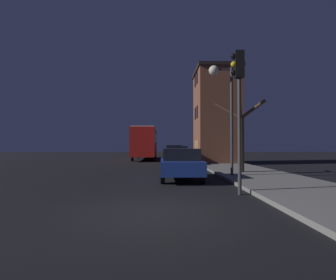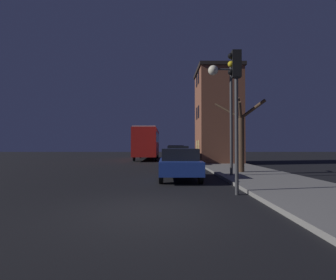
{
  "view_description": "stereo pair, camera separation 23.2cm",
  "coord_description": "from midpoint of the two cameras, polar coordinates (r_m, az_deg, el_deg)",
  "views": [
    {
      "loc": [
        0.2,
        -6.42,
        1.62
      ],
      "look_at": [
        0.56,
        9.17,
        1.95
      ],
      "focal_mm": 28.0,
      "sensor_mm": 36.0,
      "label": 1
    },
    {
      "loc": [
        0.43,
        -6.42,
        1.62
      ],
      "look_at": [
        0.56,
        9.17,
        1.95
      ],
      "focal_mm": 28.0,
      "sensor_mm": 36.0,
      "label": 2
    }
  ],
  "objects": [
    {
      "name": "streetlamp",
      "position": [
        13.64,
        11.18,
        10.03
      ],
      "size": [
        1.22,
        0.5,
        5.52
      ],
      "color": "#38383A",
      "rests_on": "sidewalk"
    },
    {
      "name": "ground_plane",
      "position": [
        6.63,
        -4.18,
        -15.33
      ],
      "size": [
        120.0,
        120.0,
        0.0
      ],
      "primitive_type": "plane",
      "color": "black"
    },
    {
      "name": "car_near_lane",
      "position": [
        12.41,
        2.18,
        -5.06
      ],
      "size": [
        1.85,
        4.05,
        1.48
      ],
      "color": "navy",
      "rests_on": "ground"
    },
    {
      "name": "bus",
      "position": [
        30.4,
        -5.17,
        -0.25
      ],
      "size": [
        2.43,
        10.4,
        3.56
      ],
      "color": "red",
      "rests_on": "ground"
    },
    {
      "name": "traffic_light",
      "position": [
        9.1,
        14.35,
        10.11
      ],
      "size": [
        0.43,
        0.24,
        4.77
      ],
      "color": "#38383A",
      "rests_on": "ground"
    },
    {
      "name": "brick_building",
      "position": [
        24.48,
        10.17,
        5.3
      ],
      "size": [
        3.87,
        5.03,
        8.46
      ],
      "color": "brown",
      "rests_on": "sidewalk"
    },
    {
      "name": "bare_tree",
      "position": [
        15.23,
        15.25,
        0.83
      ],
      "size": [
        2.5,
        1.76,
        4.06
      ],
      "color": "#473323",
      "rests_on": "sidewalk"
    },
    {
      "name": "car_mid_lane",
      "position": [
        21.65,
        1.5,
        -3.28
      ],
      "size": [
        1.87,
        4.33,
        1.58
      ],
      "color": "black",
      "rests_on": "ground"
    },
    {
      "name": "car_far_lane",
      "position": [
        29.18,
        1.0,
        -2.72
      ],
      "size": [
        1.86,
        4.48,
        1.64
      ],
      "color": "beige",
      "rests_on": "ground"
    }
  ]
}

